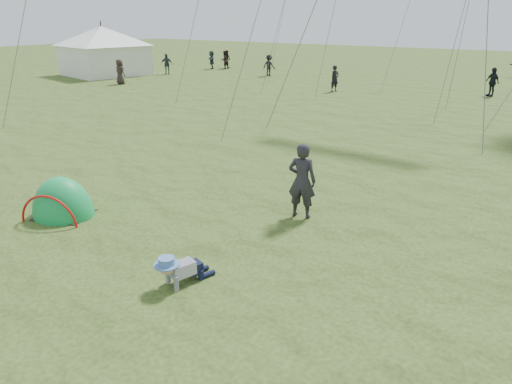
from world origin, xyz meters
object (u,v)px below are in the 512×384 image
Objects in this scene: crawling_toddler at (179,269)px; popup_tent at (64,215)px; event_marquee at (103,49)px; standing_adult at (302,181)px.

crawling_toddler is 4.55m from popup_tent.
event_marquee is (-26.86, 20.14, 1.73)m from crawling_toddler.
popup_tent is 1.06× the size of standing_adult.
crawling_toddler is 33.62m from event_marquee.
standing_adult is at bearing 12.63° from popup_tent.
standing_adult is (4.87, 3.18, 0.93)m from popup_tent.
crawling_toddler is 3.94m from standing_adult.
popup_tent reaches higher than crawling_toddler.
event_marquee is at bearing 118.52° from popup_tent.
event_marquee is (-27.25, 16.26, 1.12)m from standing_adult.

